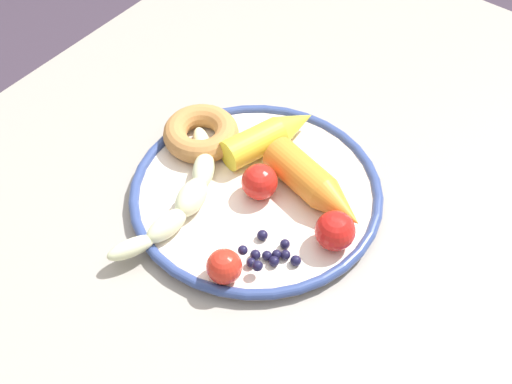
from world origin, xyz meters
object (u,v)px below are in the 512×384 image
(banana, at_px, (183,196))
(tomato_near, at_px, (260,182))
(tomato_mid, at_px, (335,231))
(tomato_far, at_px, (225,267))
(donut, at_px, (201,133))
(carrot_orange, at_px, (316,186))
(dining_table, at_px, (300,254))
(blueberry_pile, at_px, (269,254))
(plate, at_px, (256,194))
(carrot_yellow, at_px, (271,135))

(banana, bearing_deg, tomato_near, 137.07)
(tomato_mid, distance_m, tomato_far, 0.12)
(banana, relative_size, donut, 2.38)
(carrot_orange, bearing_deg, donut, -86.37)
(banana, distance_m, tomato_near, 0.09)
(dining_table, relative_size, banana, 4.54)
(blueberry_pile, bearing_deg, tomato_far, -24.50)
(blueberry_pile, xyz_separation_m, tomato_mid, (-0.06, 0.04, 0.01))
(plate, relative_size, donut, 3.18)
(dining_table, height_order, blueberry_pile, blueberry_pile)
(dining_table, bearing_deg, carrot_orange, 101.98)
(blueberry_pile, relative_size, tomato_mid, 1.34)
(carrot_orange, distance_m, tomato_mid, 0.07)
(carrot_yellow, xyz_separation_m, blueberry_pile, (0.13, 0.10, -0.01))
(carrot_orange, distance_m, tomato_near, 0.06)
(carrot_orange, bearing_deg, banana, -49.37)
(donut, height_order, tomato_near, tomato_near)
(donut, bearing_deg, plate, 77.21)
(dining_table, distance_m, blueberry_pile, 0.15)
(blueberry_pile, relative_size, tomato_far, 1.56)
(banana, bearing_deg, tomato_mid, 108.93)
(banana, distance_m, tomato_mid, 0.17)
(banana, distance_m, tomato_far, 0.11)
(tomato_far, bearing_deg, dining_table, -179.82)
(plate, height_order, tomato_near, tomato_near)
(banana, distance_m, blueberry_pile, 0.12)
(donut, distance_m, tomato_far, 0.20)
(banana, relative_size, carrot_yellow, 1.68)
(carrot_orange, xyz_separation_m, blueberry_pile, (0.10, 0.01, -0.01))
(blueberry_pile, bearing_deg, carrot_yellow, -143.23)
(tomato_mid, bearing_deg, tomato_far, -31.20)
(donut, bearing_deg, carrot_orange, 93.63)
(banana, height_order, carrot_yellow, carrot_yellow)
(carrot_yellow, xyz_separation_m, tomato_mid, (0.07, 0.14, 0.00))
(carrot_yellow, relative_size, donut, 1.42)
(blueberry_pile, bearing_deg, carrot_orange, -174.25)
(blueberry_pile, xyz_separation_m, tomato_far, (0.05, -0.02, 0.01))
(plate, height_order, tomato_far, tomato_far)
(carrot_orange, height_order, blueberry_pile, carrot_orange)
(plate, bearing_deg, dining_table, 123.53)
(tomato_mid, bearing_deg, banana, -71.07)
(donut, height_order, tomato_far, tomato_far)
(plate, relative_size, carrot_orange, 2.03)
(plate, bearing_deg, tomato_mid, 86.59)
(donut, relative_size, tomato_far, 2.45)
(plate, bearing_deg, tomato_far, 22.69)
(carrot_orange, bearing_deg, tomato_mid, 52.68)
(dining_table, height_order, plate, plate)
(banana, xyz_separation_m, tomato_mid, (-0.06, 0.16, 0.01))
(dining_table, xyz_separation_m, tomato_far, (0.14, 0.00, 0.13))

